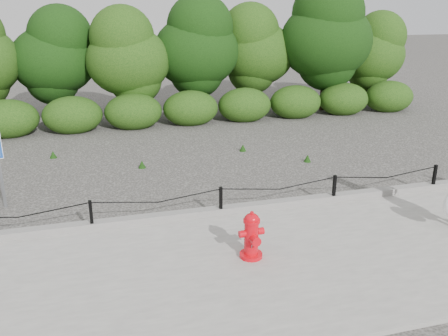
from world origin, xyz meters
TOP-DOWN VIEW (x-y plane):
  - ground at (0.00, 0.00)m, footprint 90.00×90.00m
  - sidewalk at (0.00, -2.00)m, footprint 14.00×4.00m
  - curb at (0.00, 0.05)m, footprint 14.00×0.22m
  - chain_barrier at (0.00, 0.00)m, footprint 10.06×0.06m
  - treeline at (0.52, 8.92)m, footprint 20.18×3.64m
  - fire_hydrant at (0.06, -1.74)m, footprint 0.44×0.45m

SIDE VIEW (x-z plane):
  - ground at x=0.00m, z-range 0.00..0.00m
  - sidewalk at x=0.00m, z-range 0.00..0.08m
  - curb at x=0.00m, z-range 0.08..0.22m
  - chain_barrier at x=0.00m, z-range 0.16..0.76m
  - fire_hydrant at x=0.06m, z-range 0.06..0.89m
  - treeline at x=0.52m, z-range 0.08..4.95m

